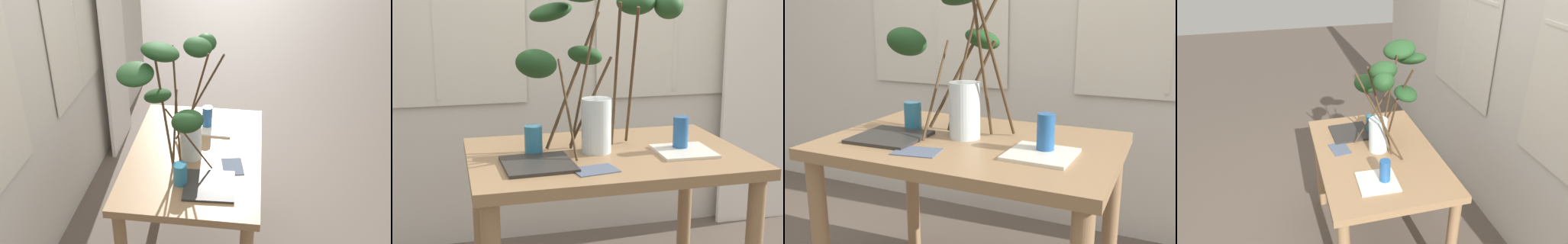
% 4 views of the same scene
% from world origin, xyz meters
% --- Properties ---
extents(ground, '(14.00, 14.00, 0.00)m').
position_xyz_m(ground, '(0.00, 0.00, 0.00)').
color(ground, brown).
extents(back_wall_with_windows, '(5.29, 0.14, 2.72)m').
position_xyz_m(back_wall_with_windows, '(-0.00, 1.00, 1.37)').
color(back_wall_with_windows, beige).
rests_on(back_wall_with_windows, ground).
extents(dining_table, '(1.18, 0.80, 0.78)m').
position_xyz_m(dining_table, '(0.00, 0.00, 0.66)').
color(dining_table, '#93704C').
rests_on(dining_table, ground).
extents(vase_with_branches, '(0.72, 0.58, 0.76)m').
position_xyz_m(vase_with_branches, '(-0.07, 0.09, 1.23)').
color(vase_with_branches, silver).
rests_on(vase_with_branches, dining_table).
extents(drinking_glass_blue_left, '(0.08, 0.08, 0.13)m').
position_xyz_m(drinking_glass_blue_left, '(-0.31, 0.04, 0.84)').
color(drinking_glass_blue_left, teal).
rests_on(drinking_glass_blue_left, dining_table).
extents(drinking_glass_blue_right, '(0.07, 0.07, 0.15)m').
position_xyz_m(drinking_glass_blue_right, '(0.32, -0.04, 0.85)').
color(drinking_glass_blue_right, '#235693').
rests_on(drinking_glass_blue_right, dining_table).
extents(plate_square_left, '(0.29, 0.29, 0.01)m').
position_xyz_m(plate_square_left, '(-0.32, -0.12, 0.78)').
color(plate_square_left, '#2D2B28').
rests_on(plate_square_left, dining_table).
extents(plate_square_right, '(0.25, 0.25, 0.01)m').
position_xyz_m(plate_square_right, '(0.32, -0.09, 0.78)').
color(plate_square_right, silver).
rests_on(plate_square_right, dining_table).
extents(napkin_folded, '(0.19, 0.14, 0.00)m').
position_xyz_m(napkin_folded, '(-0.12, -0.23, 0.78)').
color(napkin_folded, '#4C566B').
rests_on(napkin_folded, dining_table).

